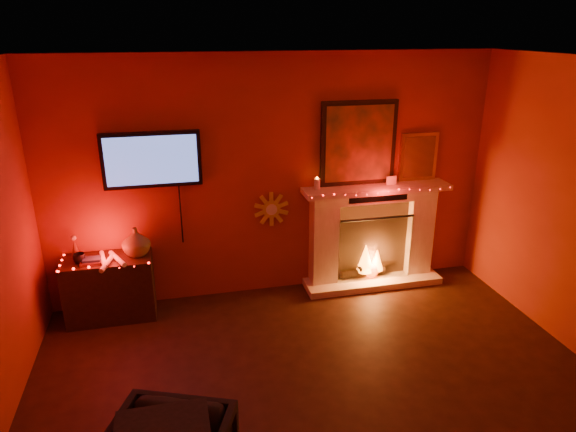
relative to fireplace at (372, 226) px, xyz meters
name	(u,v)px	position (x,y,z in m)	size (l,w,h in m)	color
room	(353,281)	(-1.14, -2.39, 0.63)	(5.00, 5.00, 5.00)	black
fireplace	(372,226)	(0.00, 0.00, 0.00)	(1.72, 0.40, 2.18)	#F5E2CE
tv	(152,160)	(-2.44, 0.06, 0.92)	(1.00, 0.07, 1.24)	black
sunburst_clock	(271,209)	(-1.19, 0.09, 0.28)	(0.40, 0.03, 0.40)	gold
console_table	(112,283)	(-2.96, -0.13, -0.33)	(0.91, 0.58, 0.99)	black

